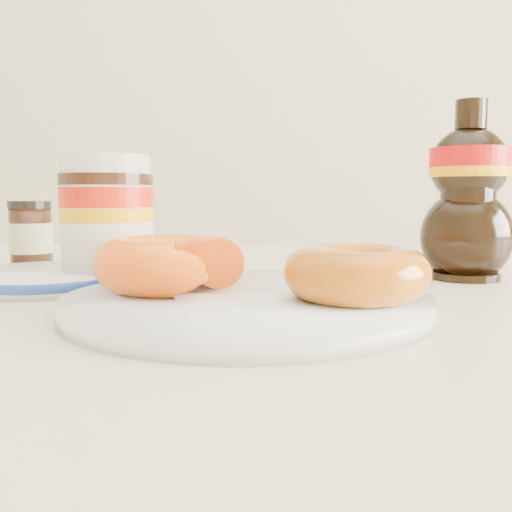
# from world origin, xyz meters

# --- Properties ---
(dining_table) EXTENTS (1.40, 0.90, 0.75)m
(dining_table) POSITION_xyz_m (0.00, 0.10, 0.67)
(dining_table) COLOR beige
(dining_table) RESTS_ON ground
(plate) EXTENTS (0.26, 0.26, 0.01)m
(plate) POSITION_xyz_m (0.00, 0.03, 0.76)
(plate) COLOR white
(plate) RESTS_ON dining_table
(donut_bitten) EXTENTS (0.13, 0.13, 0.04)m
(donut_bitten) POSITION_xyz_m (-0.06, 0.04, 0.78)
(donut_bitten) COLOR #F15C0D
(donut_bitten) RESTS_ON plate
(donut_whole) EXTENTS (0.12, 0.12, 0.04)m
(donut_whole) POSITION_xyz_m (0.08, 0.02, 0.78)
(donut_whole) COLOR #B0670B
(donut_whole) RESTS_ON plate
(nutella_jar) EXTENTS (0.08, 0.08, 0.12)m
(nutella_jar) POSITION_xyz_m (-0.14, 0.13, 0.81)
(nutella_jar) COLOR white
(nutella_jar) RESTS_ON dining_table
(syrup_bottle) EXTENTS (0.09, 0.08, 0.17)m
(syrup_bottle) POSITION_xyz_m (0.19, 0.22, 0.84)
(syrup_bottle) COLOR black
(syrup_bottle) RESTS_ON dining_table
(dark_jar) EXTENTS (0.05, 0.05, 0.08)m
(dark_jar) POSITION_xyz_m (-0.28, 0.24, 0.79)
(dark_jar) COLOR black
(dark_jar) RESTS_ON dining_table
(blue_rim_saucer) EXTENTS (0.15, 0.15, 0.02)m
(blue_rim_saucer) POSITION_xyz_m (-0.19, 0.12, 0.76)
(blue_rim_saucer) COLOR white
(blue_rim_saucer) RESTS_ON dining_table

